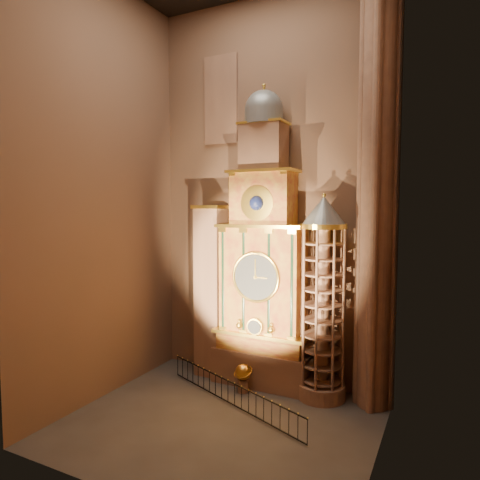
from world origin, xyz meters
The scene contains 11 objects.
floor centered at (0.00, 0.00, 0.00)m, with size 14.00×14.00×0.00m, color #383330.
wall_back centered at (0.00, 6.00, 11.00)m, with size 22.00×22.00×0.00m, color brown.
wall_left centered at (-7.00, 0.00, 11.00)m, with size 22.00×22.00×0.00m, color brown.
wall_right centered at (7.00, 0.00, 11.00)m, with size 22.00×22.00×0.00m, color brown.
astronomical_clock centered at (0.00, 4.96, 6.68)m, with size 5.60×2.41×16.70m.
portrait_tower centered at (-3.40, 4.98, 5.15)m, with size 1.80×1.60×10.20m.
stair_turret centered at (3.50, 4.70, 5.27)m, with size 2.50×2.50×10.80m.
gothic_pier centered at (6.10, 5.00, 11.00)m, with size 2.04×2.04×22.00m.
stained_glass_window centered at (-3.20, 5.92, 16.50)m, with size 2.20×0.14×5.20m.
celestial_globe centered at (-0.53, 3.50, 0.93)m, with size 1.37×1.34×1.54m.
iron_railing centered at (-0.34, 1.76, 0.64)m, with size 9.28×3.95×1.17m.
Camera 1 is at (9.44, -16.91, 10.02)m, focal length 32.00 mm.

